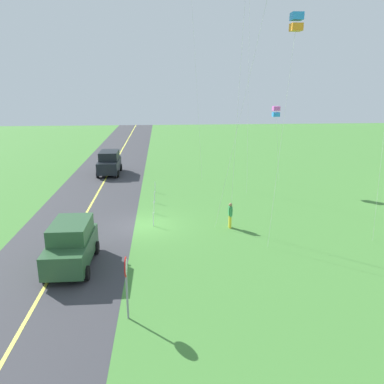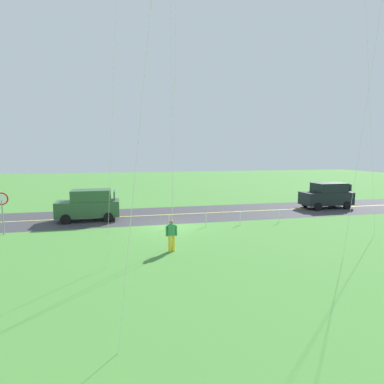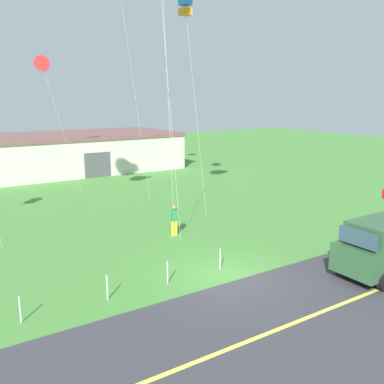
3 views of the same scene
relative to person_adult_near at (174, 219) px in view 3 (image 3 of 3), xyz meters
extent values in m
cube|color=#478438|center=(-0.78, -5.47, -0.91)|extent=(120.00, 120.00, 0.10)
cube|color=#38383D|center=(-0.78, -9.47, -0.86)|extent=(120.00, 7.00, 0.00)
cube|color=#E5E04C|center=(-0.78, -9.47, -0.86)|extent=(120.00, 0.16, 0.00)
cube|color=#2D5633|center=(4.43, -8.65, 0.98)|extent=(2.73, 1.75, 0.80)
cube|color=#334756|center=(2.81, -8.65, 0.98)|extent=(0.10, 1.62, 0.60)
cylinder|color=black|center=(6.11, -7.70, -0.52)|extent=(0.68, 0.22, 0.68)
cylinder|color=black|center=(3.25, -7.70, -0.52)|extent=(0.68, 0.22, 0.68)
cylinder|color=black|center=(3.25, -9.60, -0.52)|extent=(0.68, 0.22, 0.68)
cylinder|color=gray|center=(9.32, -5.57, 0.19)|extent=(0.08, 0.08, 2.10)
cylinder|color=yellow|center=(-0.09, 0.00, -0.45)|extent=(0.16, 0.16, 0.82)
cylinder|color=yellow|center=(0.09, 0.00, -0.45)|extent=(0.16, 0.16, 0.82)
cube|color=#338C4C|center=(0.00, 0.00, 0.24)|extent=(0.36, 0.22, 0.56)
cylinder|color=#338C4C|center=(-0.24, 0.00, 0.19)|extent=(0.10, 0.10, 0.52)
cylinder|color=#338C4C|center=(0.24, 0.00, 0.19)|extent=(0.10, 0.10, 0.52)
sphere|color=#9E704C|center=(0.00, 0.00, 0.63)|extent=(0.22, 0.22, 0.22)
cylinder|color=silver|center=(-0.13, 0.28, 6.06)|extent=(0.27, 0.58, 13.86)
cylinder|color=silver|center=(-1.66, 12.93, 3.72)|extent=(2.30, 0.13, 9.17)
cone|color=red|center=(-2.80, 12.87, 8.30)|extent=(1.11, 0.36, 1.11)
cylinder|color=silver|center=(0.06, 0.66, 7.19)|extent=(0.52, 3.17, 16.12)
cylinder|color=silver|center=(1.64, 8.21, 8.13)|extent=(2.03, 0.72, 17.98)
cylinder|color=silver|center=(2.71, 2.09, 4.95)|extent=(0.79, 1.05, 11.64)
cube|color=#2D8CE5|center=(2.33, 2.61, 11.02)|extent=(0.56, 0.56, 0.36)
cube|color=orange|center=(2.33, 2.61, 10.52)|extent=(0.56, 0.56, 0.36)
cube|color=beige|center=(2.55, 22.57, 0.74)|extent=(18.00, 10.00, 3.20)
cube|color=brown|center=(2.55, 22.57, 2.49)|extent=(18.36, 10.20, 0.30)
cube|color=#4C4C51|center=(2.55, 17.62, 0.24)|extent=(2.40, 0.12, 2.20)
cylinder|color=silver|center=(-8.43, -4.77, -0.41)|extent=(0.05, 0.05, 0.90)
cylinder|color=silver|center=(-5.54, -4.77, -0.41)|extent=(0.05, 0.05, 0.90)
cylinder|color=silver|center=(-3.12, -4.77, -0.41)|extent=(0.05, 0.05, 0.90)
cylinder|color=silver|center=(-0.63, -4.77, -0.41)|extent=(0.05, 0.05, 0.90)
camera|label=1|loc=(22.61, -4.14, 7.93)|focal=36.50mm
camera|label=2|loc=(2.55, 15.48, 4.07)|focal=30.14mm
camera|label=3|loc=(-10.49, -17.87, 6.09)|focal=39.63mm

